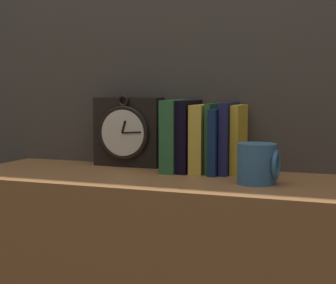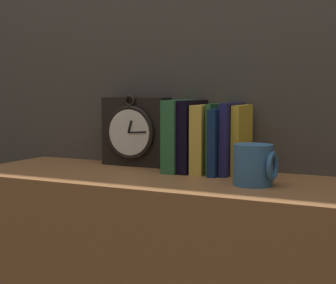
# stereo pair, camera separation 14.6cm
# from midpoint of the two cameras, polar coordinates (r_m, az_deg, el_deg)

# --- Properties ---
(clock) EXTENTS (0.20, 0.08, 0.21)m
(clock) POSITION_cam_midpoint_polar(r_m,az_deg,el_deg) (1.67, -6.57, 1.03)
(clock) COLOR black
(clock) RESTS_ON bookshelf
(book_slot0_green) EXTENTS (0.04, 0.16, 0.20)m
(book_slot0_green) POSITION_cam_midpoint_polar(r_m,az_deg,el_deg) (1.56, -1.85, 0.66)
(book_slot0_green) COLOR #2D693B
(book_slot0_green) RESTS_ON bookshelf
(book_slot1_black) EXTENTS (0.03, 0.15, 0.20)m
(book_slot1_black) POSITION_cam_midpoint_polar(r_m,az_deg,el_deg) (1.55, -0.54, 0.60)
(book_slot1_black) COLOR black
(book_slot1_black) RESTS_ON bookshelf
(book_slot2_yellow) EXTENTS (0.04, 0.14, 0.19)m
(book_slot2_yellow) POSITION_cam_midpoint_polar(r_m,az_deg,el_deg) (1.54, 0.84, 0.35)
(book_slot2_yellow) COLOR gold
(book_slot2_yellow) RESTS_ON bookshelf
(book_slot3_green) EXTENTS (0.01, 0.13, 0.19)m
(book_slot3_green) POSITION_cam_midpoint_polar(r_m,az_deg,el_deg) (1.54, 1.98, 0.41)
(book_slot3_green) COLOR #306D35
(book_slot3_green) RESTS_ON bookshelf
(book_slot4_navy) EXTENTS (0.02, 0.16, 0.18)m
(book_slot4_navy) POSITION_cam_midpoint_polar(r_m,az_deg,el_deg) (1.52, 2.52, 0.09)
(book_slot4_navy) COLOR navy
(book_slot4_navy) RESTS_ON bookshelf
(book_slot5_navy) EXTENTS (0.02, 0.14, 0.19)m
(book_slot5_navy) POSITION_cam_midpoint_polar(r_m,az_deg,el_deg) (1.52, 3.51, 0.39)
(book_slot5_navy) COLOR navy
(book_slot5_navy) RESTS_ON bookshelf
(book_slot6_yellow) EXTENTS (0.02, 0.12, 0.19)m
(book_slot6_yellow) POSITION_cam_midpoint_polar(r_m,az_deg,el_deg) (1.52, 4.52, 0.27)
(book_slot6_yellow) COLOR yellow
(book_slot6_yellow) RESTS_ON bookshelf
(mug) EXTENTS (0.10, 0.09, 0.10)m
(mug) POSITION_cam_midpoint_polar(r_m,az_deg,el_deg) (1.36, 6.11, -2.23)
(mug) COLOR teal
(mug) RESTS_ON bookshelf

